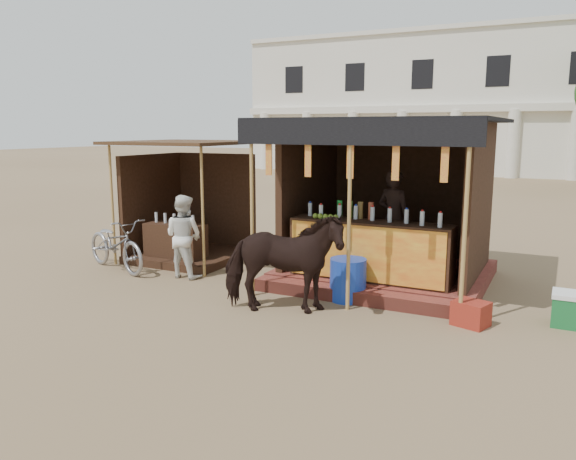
# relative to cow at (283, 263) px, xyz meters

# --- Properties ---
(ground) EXTENTS (120.00, 120.00, 0.00)m
(ground) POSITION_rel_cow_xyz_m (-0.21, -1.00, -0.74)
(ground) COLOR #846B4C
(ground) RESTS_ON ground
(main_stall) EXTENTS (3.60, 3.61, 2.78)m
(main_stall) POSITION_rel_cow_xyz_m (0.79, 2.36, 0.29)
(main_stall) COLOR brown
(main_stall) RESTS_ON ground
(secondary_stall) EXTENTS (2.40, 2.40, 2.38)m
(secondary_stall) POSITION_rel_cow_xyz_m (-3.38, 2.24, 0.11)
(secondary_stall) COLOR #3A2015
(secondary_stall) RESTS_ON ground
(cow) EXTENTS (1.92, 1.35, 1.48)m
(cow) POSITION_rel_cow_xyz_m (0.00, 0.00, 0.00)
(cow) COLOR black
(cow) RESTS_ON ground
(motorbike) EXTENTS (2.01, 1.23, 1.00)m
(motorbike) POSITION_rel_cow_xyz_m (-3.93, 0.84, -0.24)
(motorbike) COLOR gray
(motorbike) RESTS_ON ground
(bystander) EXTENTS (0.74, 0.58, 1.48)m
(bystander) POSITION_rel_cow_xyz_m (-2.48, 1.00, -0.00)
(bystander) COLOR white
(bystander) RESTS_ON ground
(blue_barrel) EXTENTS (0.69, 0.69, 0.65)m
(blue_barrel) POSITION_rel_cow_xyz_m (0.62, 1.00, -0.41)
(blue_barrel) COLOR #173BB3
(blue_barrel) RESTS_ON ground
(red_crate) EXTENTS (0.52, 0.47, 0.33)m
(red_crate) POSITION_rel_cow_xyz_m (2.51, 0.66, -0.57)
(red_crate) COLOR maroon
(red_crate) RESTS_ON ground
(background_building) EXTENTS (26.00, 7.45, 8.18)m
(background_building) POSITION_rel_cow_xyz_m (-2.21, 28.95, 3.24)
(background_building) COLOR silver
(background_building) RESTS_ON ground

